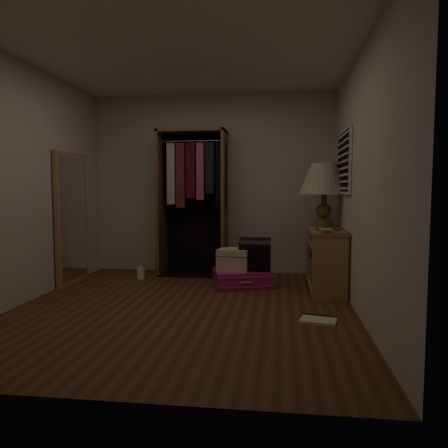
% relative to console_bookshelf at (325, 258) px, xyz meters
% --- Properties ---
extents(ground, '(4.00, 4.00, 0.00)m').
position_rel_console_bookshelf_xyz_m(ground, '(-1.54, -1.04, -0.39)').
color(ground, '#502D17').
rests_on(ground, ground).
extents(room_walls, '(3.52, 4.02, 2.60)m').
position_rel_console_bookshelf_xyz_m(room_walls, '(-1.46, -1.00, 1.11)').
color(room_walls, beige).
rests_on(room_walls, ground).
extents(console_bookshelf, '(0.42, 1.12, 0.75)m').
position_rel_console_bookshelf_xyz_m(console_bookshelf, '(0.00, 0.00, 0.00)').
color(console_bookshelf, '#9F744D').
rests_on(console_bookshelf, ground).
extents(open_wardrobe, '(0.96, 0.50, 2.05)m').
position_rel_console_bookshelf_xyz_m(open_wardrobe, '(-1.76, 0.73, 0.82)').
color(open_wardrobe, brown).
rests_on(open_wardrobe, ground).
extents(floor_mirror, '(0.06, 0.80, 1.70)m').
position_rel_console_bookshelf_xyz_m(floor_mirror, '(-3.24, -0.04, 0.46)').
color(floor_mirror, tan).
rests_on(floor_mirror, ground).
extents(pink_suitcase, '(0.82, 0.68, 0.21)m').
position_rel_console_bookshelf_xyz_m(pink_suitcase, '(-1.02, 0.01, -0.28)').
color(pink_suitcase, '#C61879').
rests_on(pink_suitcase, ground).
extents(train_case, '(0.44, 0.33, 0.29)m').
position_rel_console_bookshelf_xyz_m(train_case, '(-1.12, -0.02, -0.04)').
color(train_case, beige).
rests_on(train_case, pink_suitcase).
extents(black_bag, '(0.39, 0.26, 0.42)m').
position_rel_console_bookshelf_xyz_m(black_bag, '(-0.85, 0.02, 0.04)').
color(black_bag, black).
rests_on(black_bag, pink_suitcase).
extents(table_lamp, '(0.83, 0.83, 0.80)m').
position_rel_console_bookshelf_xyz_m(table_lamp, '(0.00, 0.33, 0.95)').
color(table_lamp, '#515A2B').
rests_on(table_lamp, console_bookshelf).
extents(brass_tray, '(0.35, 0.35, 0.02)m').
position_rel_console_bookshelf_xyz_m(brass_tray, '(0.00, -0.23, 0.37)').
color(brass_tray, '#A78C40').
rests_on(brass_tray, console_bookshelf).
extents(ceramic_bowl, '(0.20, 0.20, 0.04)m').
position_rel_console_bookshelf_xyz_m(ceramic_bowl, '(-0.05, -0.47, 0.38)').
color(ceramic_bowl, '#ADD0B0').
rests_on(ceramic_bowl, console_bookshelf).
extents(white_jug, '(0.11, 0.11, 0.18)m').
position_rel_console_bookshelf_xyz_m(white_jug, '(-2.43, 0.30, -0.31)').
color(white_jug, white).
rests_on(white_jug, ground).
extents(floor_book, '(0.37, 0.32, 0.03)m').
position_rel_console_bookshelf_xyz_m(floor_book, '(-0.18, -1.31, -0.38)').
color(floor_book, beige).
rests_on(floor_book, ground).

